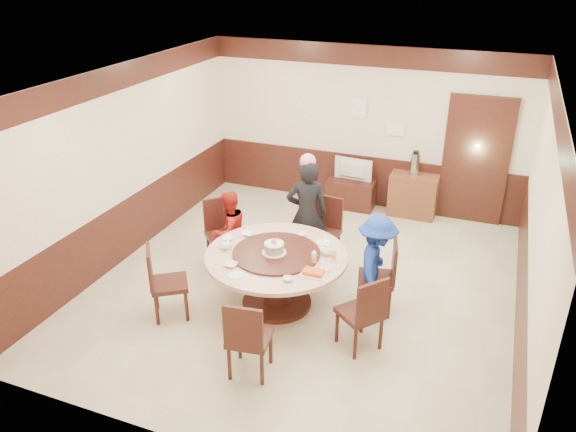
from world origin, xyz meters
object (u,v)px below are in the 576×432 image
at_px(banquet_table, 277,269).
at_px(shrimp_platter, 313,273).
at_px(person_blue, 376,265).
at_px(tv_stand, 351,194).
at_px(side_cabinet, 413,195).
at_px(person_red, 229,231).
at_px(thermos, 415,164).
at_px(person_standing, 307,214).
at_px(television, 352,170).
at_px(birthday_cake, 274,248).

relative_size(banquet_table, shrimp_platter, 5.99).
height_order(person_blue, tv_stand, person_blue).
relative_size(banquet_table, side_cabinet, 2.25).
bearing_deg(person_red, person_blue, 106.43).
xyz_separation_m(person_red, shrimp_platter, (1.58, -0.94, 0.18)).
xyz_separation_m(banquet_table, person_red, (-0.98, 0.63, 0.06)).
xyz_separation_m(tv_stand, thermos, (1.07, 0.03, 0.69)).
bearing_deg(tv_stand, banquet_table, -90.99).
distance_m(banquet_table, person_standing, 1.16).
relative_size(banquet_table, tv_stand, 2.11).
height_order(person_standing, shrimp_platter, person_standing).
xyz_separation_m(person_red, side_cabinet, (2.13, 2.74, -0.22)).
xyz_separation_m(person_blue, shrimp_platter, (-0.60, -0.64, 0.12)).
bearing_deg(person_red, thermos, 166.55).
relative_size(person_blue, television, 1.94).
relative_size(banquet_table, thermos, 4.73).
bearing_deg(person_red, banquet_table, 81.45).
height_order(birthday_cake, tv_stand, birthday_cake).
height_order(tv_stand, television, television).
height_order(person_red, thermos, person_red).
relative_size(person_blue, tv_stand, 1.55).
bearing_deg(thermos, shrimp_platter, -98.24).
bearing_deg(banquet_table, birthday_cake, -117.89).
bearing_deg(television, side_cabinet, -174.24).
distance_m(person_standing, person_red, 1.13).
bearing_deg(shrimp_platter, banquet_table, 152.69).
xyz_separation_m(person_standing, person_red, (-0.99, -0.49, -0.22)).
relative_size(person_red, side_cabinet, 1.49).
bearing_deg(person_blue, tv_stand, 13.48).
distance_m(banquet_table, shrimp_platter, 0.71).
distance_m(person_red, tv_stand, 2.92).
relative_size(person_standing, television, 2.38).
xyz_separation_m(birthday_cake, side_cabinet, (1.16, 3.40, -0.48)).
xyz_separation_m(banquet_table, thermos, (1.13, 3.37, 0.41)).
relative_size(birthday_cake, side_cabinet, 0.38).
height_order(banquet_table, person_standing, person_standing).
distance_m(person_standing, person_blue, 1.43).
relative_size(shrimp_platter, tv_stand, 0.35).
distance_m(person_red, thermos, 3.47).
height_order(person_blue, shrimp_platter, person_blue).
distance_m(tv_stand, thermos, 1.27).
xyz_separation_m(person_standing, shrimp_platter, (0.59, -1.43, -0.03)).
relative_size(person_standing, side_cabinet, 2.02).
xyz_separation_m(person_standing, thermos, (1.12, 2.25, 0.13)).
bearing_deg(birthday_cake, television, 88.75).
bearing_deg(person_red, person_standing, 140.64).
xyz_separation_m(person_standing, tv_stand, (0.05, 2.22, -0.56)).
bearing_deg(person_standing, side_cabinet, -138.60).
height_order(person_standing, thermos, person_standing).
xyz_separation_m(shrimp_platter, side_cabinet, (0.55, 3.68, -0.40)).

